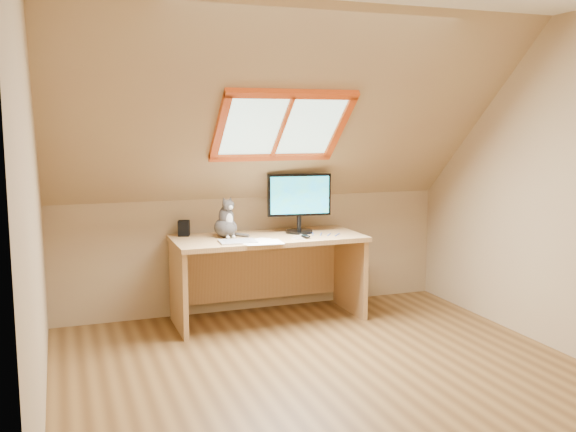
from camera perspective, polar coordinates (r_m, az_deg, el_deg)
name	(u,v)px	position (r m, az deg, el deg)	size (l,w,h in m)	color
ground	(336,380)	(4.27, 4.25, -14.37)	(3.50, 3.50, 0.00)	brown
room_shell	(344,159)	(3.86, 5.03, 5.11)	(3.52, 3.52, 2.41)	tan
desk	(266,261)	(5.42, -2.00, -3.99)	(1.57, 0.69, 0.72)	tan
monitor	(299,199)	(5.43, 1.01, 1.51)	(0.55, 0.23, 0.50)	black
cat	(226,222)	(5.27, -5.54, -0.57)	(0.23, 0.26, 0.34)	#484340
desk_speaker	(184,228)	(5.38, -9.24, -1.08)	(0.09, 0.09, 0.13)	black
graphics_tablet	(238,241)	(5.05, -4.49, -2.27)	(0.29, 0.20, 0.01)	#B2B2B7
mouse	(306,236)	(5.21, 1.57, -1.82)	(0.05, 0.10, 0.03)	black
papers	(266,242)	(5.04, -1.94, -2.31)	(0.35, 0.30, 0.01)	white
cables	(315,235)	(5.33, 2.45, -1.73)	(0.51, 0.26, 0.01)	silver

